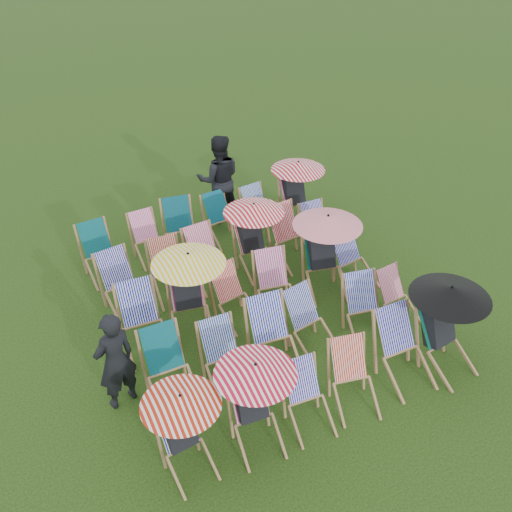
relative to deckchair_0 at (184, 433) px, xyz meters
name	(u,v)px	position (x,y,z in m)	size (l,w,h in m)	color
ground	(259,313)	(2.12, 2.21, -0.61)	(100.00, 100.00, 0.00)	black
deckchair_0	(184,433)	(0.00, 0.00, 0.00)	(0.98, 1.05, 1.17)	#9C6F48
deckchair_1	(255,404)	(0.95, -0.02, 0.05)	(1.05, 1.10, 1.25)	#9C6F48
deckchair_2	(309,400)	(1.70, -0.09, -0.19)	(0.62, 0.83, 0.86)	#9C6F48
deckchair_3	(354,379)	(2.44, -0.07, -0.16)	(0.75, 0.93, 0.90)	#9C6F48
deckchair_4	(405,350)	(3.38, 0.03, -0.10)	(0.68, 0.95, 1.02)	#9C6F48
deckchair_5	(447,327)	(4.06, -0.02, 0.11)	(1.16, 1.26, 1.38)	#9C6F48
deckchair_6	(169,370)	(0.21, 1.18, -0.12)	(0.66, 0.92, 0.98)	#9C6F48
deckchair_7	(225,358)	(1.01, 1.08, -0.16)	(0.61, 0.85, 0.91)	#9C6F48
deckchair_8	(274,339)	(1.80, 1.06, -0.10)	(0.74, 0.99, 1.03)	#9C6F48
deckchair_9	(311,323)	(2.49, 1.18, -0.15)	(0.77, 0.96, 0.93)	#9C6F48
deckchair_10	(366,310)	(3.43, 1.05, -0.15)	(0.76, 0.96, 0.94)	#9C6F48
deckchair_11	(399,298)	(4.13, 1.12, -0.20)	(0.63, 0.82, 0.82)	#9C6F48
deckchair_12	(143,323)	(0.17, 2.28, -0.11)	(0.71, 0.97, 1.02)	#9C6F48
deckchair_13	(189,292)	(0.98, 2.40, 0.12)	(1.17, 1.24, 1.38)	#9C6F48
deckchair_14	(235,297)	(1.71, 2.31, -0.17)	(0.74, 0.91, 0.88)	#9C6F48
deckchair_15	(276,285)	(2.44, 2.24, -0.14)	(0.75, 0.96, 0.95)	#9C6F48
deckchair_16	(325,253)	(3.46, 2.37, 0.13)	(1.19, 1.27, 1.42)	#9C6F48
deckchair_17	(354,260)	(4.03, 2.27, -0.14)	(0.76, 0.96, 0.94)	#9C6F48
deckchair_18	(122,284)	(0.15, 3.39, -0.13)	(0.76, 0.97, 0.96)	#9C6F48
deckchair_19	(170,271)	(0.98, 3.39, -0.14)	(0.66, 0.90, 0.95)	#9C6F48
deckchair_20	(208,258)	(1.72, 3.46, -0.13)	(0.74, 0.96, 0.97)	#9C6F48
deckchair_21	(254,237)	(2.63, 3.44, 0.08)	(1.10, 1.16, 1.31)	#9C6F48
deckchair_22	(291,237)	(3.36, 3.38, -0.10)	(0.78, 1.01, 1.02)	#9C6F48
deckchair_23	(319,230)	(4.02, 3.45, -0.17)	(0.59, 0.82, 0.88)	#9C6F48
deckchair_24	(101,253)	(0.05, 4.48, -0.14)	(0.71, 0.92, 0.94)	#9C6F48
deckchair_25	(149,238)	(0.98, 4.62, -0.18)	(0.62, 0.83, 0.86)	#9C6F48
deckchair_26	(181,229)	(1.61, 4.57, -0.13)	(0.77, 0.98, 0.98)	#9C6F48
deckchair_27	(222,220)	(2.49, 4.61, -0.17)	(0.68, 0.88, 0.89)	#9C6F48
deckchair_28	(260,212)	(3.31, 4.56, -0.17)	(0.70, 0.90, 0.89)	#9C6F48
deckchair_29	(297,192)	(4.16, 4.57, 0.08)	(1.10, 1.15, 1.31)	#9C6F48
person_left	(115,361)	(-0.46, 1.37, 0.18)	(0.58, 0.38, 1.58)	black
person_rear	(219,179)	(2.75, 5.34, 0.33)	(0.92, 0.71, 1.89)	black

